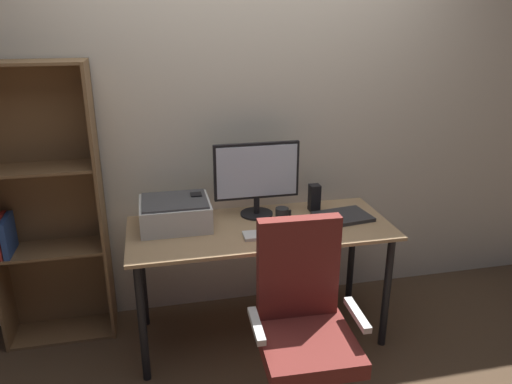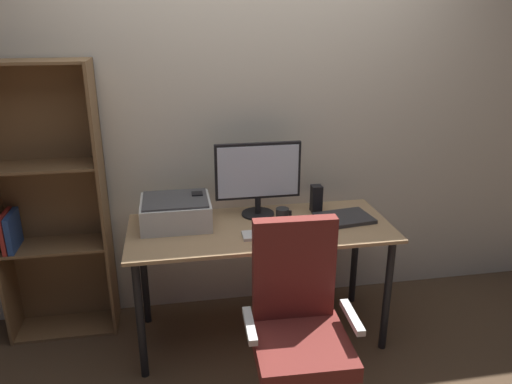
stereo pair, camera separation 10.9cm
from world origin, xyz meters
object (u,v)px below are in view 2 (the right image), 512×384
object	(u,v)px
office_chair	(298,336)
speaker_right	(316,199)
printer	(176,212)
desk	(261,241)
coffee_mug	(282,216)
laptop	(344,218)
keyboard	(268,234)
bookshelf	(49,206)
mouse	(305,230)
speaker_left	(198,206)
monitor	(258,175)

from	to	relation	value
office_chair	speaker_right	bearing A→B (deg)	70.99
speaker_right	printer	size ratio (longest dim) A/B	0.42
desk	speaker_right	distance (m)	0.46
coffee_mug	laptop	bearing A→B (deg)	-0.64
desk	keyboard	xyz separation A→B (m)	(0.02, -0.13, 0.10)
desk	office_chair	size ratio (longest dim) A/B	1.51
keyboard	bookshelf	bearing A→B (deg)	161.20
mouse	speaker_right	xyz separation A→B (m)	(0.15, 0.30, 0.07)
keyboard	speaker_left	size ratio (longest dim) A/B	1.71
keyboard	mouse	distance (m)	0.22
speaker_right	office_chair	distance (m)	0.97
coffee_mug	speaker_right	xyz separation A→B (m)	(0.25, 0.15, 0.04)
keyboard	laptop	size ratio (longest dim) A/B	0.91
coffee_mug	bookshelf	bearing A→B (deg)	167.39
monitor	speaker_right	world-z (taller)	monitor
keyboard	speaker_left	bearing A→B (deg)	141.91
desk	speaker_left	world-z (taller)	speaker_left
keyboard	laptop	world-z (taller)	laptop
monitor	office_chair	distance (m)	1.00
keyboard	coffee_mug	bearing A→B (deg)	53.50
monitor	mouse	distance (m)	0.45
coffee_mug	speaker_left	size ratio (longest dim) A/B	0.57
coffee_mug	laptop	size ratio (longest dim) A/B	0.31
keyboard	speaker_right	size ratio (longest dim) A/B	1.71
monitor	office_chair	xyz separation A→B (m)	(0.04, -0.84, -0.54)
desk	printer	size ratio (longest dim) A/B	3.82
coffee_mug	bookshelf	size ratio (longest dim) A/B	0.06
monitor	bookshelf	xyz separation A→B (m)	(-1.24, 0.14, -0.17)
keyboard	laptop	xyz separation A→B (m)	(0.49, 0.14, 0.00)
bookshelf	speaker_left	bearing A→B (deg)	-9.72
laptop	speaker_right	world-z (taller)	speaker_right
monitor	office_chair	world-z (taller)	monitor
speaker_left	printer	xyz separation A→B (m)	(-0.13, -0.05, -0.00)
printer	office_chair	world-z (taller)	office_chair
keyboard	mouse	bearing A→B (deg)	2.27
laptop	speaker_left	distance (m)	0.88
printer	coffee_mug	bearing A→B (deg)	-9.63
keyboard	mouse	size ratio (longest dim) A/B	3.02
mouse	bookshelf	size ratio (longest dim) A/B	0.06
printer	bookshelf	xyz separation A→B (m)	(-0.74, 0.20, 0.01)
office_chair	bookshelf	xyz separation A→B (m)	(-1.28, 0.99, 0.37)
speaker_left	bookshelf	distance (m)	0.89
coffee_mug	bookshelf	xyz separation A→B (m)	(-1.36, 0.30, 0.04)
office_chair	bookshelf	size ratio (longest dim) A/B	0.60
speaker_right	keyboard	bearing A→B (deg)	-140.34
monitor	keyboard	xyz separation A→B (m)	(0.00, -0.31, -0.25)
monitor	coffee_mug	size ratio (longest dim) A/B	5.29
office_chair	bookshelf	bearing A→B (deg)	144.65
keyboard	desk	bearing A→B (deg)	99.35
laptop	monitor	bearing A→B (deg)	153.79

